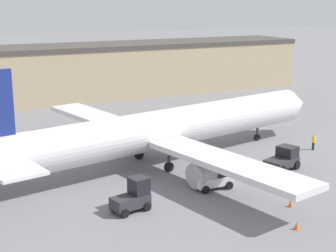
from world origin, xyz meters
The scene contains 9 objects.
ground_plane centered at (0.00, 0.00, 0.00)m, with size 400.00×400.00×0.00m, color slate.
terminal_building centered at (2.21, 36.18, 4.24)m, with size 77.80×11.17×8.47m.
airplane centered at (-0.91, -0.18, 3.30)m, with size 42.13×36.31×10.34m.
ground_crew_worker centered at (15.47, -3.24, 0.89)m, with size 0.37×0.37×1.66m.
baggage_tug centered at (-7.68, -9.46, 1.09)m, with size 3.10×2.25×2.47m.
belt_loader_truck centered at (0.30, -8.15, 1.01)m, with size 3.26×1.97×2.12m.
pushback_tug centered at (8.58, -6.82, 0.99)m, with size 3.75×3.03×2.07m.
safety_cone_near centered at (1.05, -17.58, 0.28)m, with size 0.36×0.36×0.55m.
safety_cone_far centered at (3.29, -14.26, 0.28)m, with size 0.36×0.36×0.55m.
Camera 1 is at (-21.54, -42.78, 15.39)m, focal length 55.00 mm.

